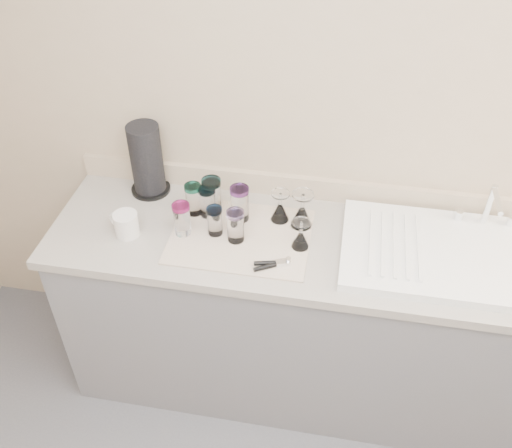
% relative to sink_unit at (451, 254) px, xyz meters
% --- Properties ---
extents(room_envelope, '(3.54, 3.50, 2.52)m').
position_rel_sink_unit_xyz_m(room_envelope, '(-0.55, -1.20, 0.64)').
color(room_envelope, '#4C4B50').
rests_on(room_envelope, ground).
extents(counter_unit, '(2.06, 0.62, 0.90)m').
position_rel_sink_unit_xyz_m(counter_unit, '(-0.55, -0.00, -0.47)').
color(counter_unit, slate).
rests_on(counter_unit, ground).
extents(sink_unit, '(0.82, 0.50, 0.22)m').
position_rel_sink_unit_xyz_m(sink_unit, '(0.00, 0.00, 0.00)').
color(sink_unit, white).
rests_on(sink_unit, counter_unit).
extents(dish_towel, '(0.55, 0.42, 0.01)m').
position_rel_sink_unit_xyz_m(dish_towel, '(-0.81, -0.03, -0.02)').
color(dish_towel, beige).
rests_on(dish_towel, counter_unit).
extents(tumbler_teal, '(0.07, 0.07, 0.14)m').
position_rel_sink_unit_xyz_m(tumbler_teal, '(-1.03, 0.08, 0.06)').
color(tumbler_teal, white).
rests_on(tumbler_teal, dish_towel).
extents(tumbler_cyan, '(0.08, 0.08, 0.16)m').
position_rel_sink_unit_xyz_m(tumbler_cyan, '(-0.95, 0.10, 0.07)').
color(tumbler_cyan, white).
rests_on(tumbler_cyan, dish_towel).
extents(tumbler_purple, '(0.08, 0.08, 0.15)m').
position_rel_sink_unit_xyz_m(tumbler_purple, '(-0.83, 0.08, 0.07)').
color(tumbler_purple, white).
rests_on(tumbler_purple, dish_towel).
extents(tumbler_magenta, '(0.07, 0.07, 0.14)m').
position_rel_sink_unit_xyz_m(tumbler_magenta, '(-1.04, -0.05, 0.06)').
color(tumbler_magenta, white).
rests_on(tumbler_magenta, dish_towel).
extents(tumbler_blue, '(0.06, 0.06, 0.12)m').
position_rel_sink_unit_xyz_m(tumbler_blue, '(-0.91, -0.03, 0.05)').
color(tumbler_blue, white).
rests_on(tumbler_blue, dish_towel).
extents(tumbler_lavender, '(0.07, 0.07, 0.14)m').
position_rel_sink_unit_xyz_m(tumbler_lavender, '(-0.82, -0.05, 0.06)').
color(tumbler_lavender, white).
rests_on(tumbler_lavender, dish_towel).
extents(tumbler_extra, '(0.07, 0.07, 0.13)m').
position_rel_sink_unit_xyz_m(tumbler_extra, '(-0.97, 0.08, 0.06)').
color(tumbler_extra, white).
rests_on(tumbler_extra, dish_towel).
extents(goblet_back_left, '(0.08, 0.08, 0.13)m').
position_rel_sink_unit_xyz_m(goblet_back_left, '(-0.67, 0.10, 0.03)').
color(goblet_back_left, white).
rests_on(goblet_back_left, dish_towel).
extents(goblet_back_right, '(0.09, 0.09, 0.16)m').
position_rel_sink_unit_xyz_m(goblet_back_right, '(-0.58, 0.08, 0.04)').
color(goblet_back_right, white).
rests_on(goblet_back_right, dish_towel).
extents(goblet_front_right, '(0.07, 0.07, 0.12)m').
position_rel_sink_unit_xyz_m(goblet_front_right, '(-0.57, -0.05, 0.03)').
color(goblet_front_right, white).
rests_on(goblet_front_right, dish_towel).
extents(can_opener, '(0.14, 0.09, 0.02)m').
position_rel_sink_unit_xyz_m(can_opener, '(-0.66, -0.17, -0.00)').
color(can_opener, silver).
rests_on(can_opener, dish_towel).
extents(white_mug, '(0.15, 0.12, 0.10)m').
position_rel_sink_unit_xyz_m(white_mug, '(-1.26, -0.09, 0.03)').
color(white_mug, silver).
rests_on(white_mug, counter_unit).
extents(paper_towel_roll, '(0.17, 0.17, 0.32)m').
position_rel_sink_unit_xyz_m(paper_towel_roll, '(-1.26, 0.21, 0.14)').
color(paper_towel_roll, black).
rests_on(paper_towel_roll, counter_unit).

